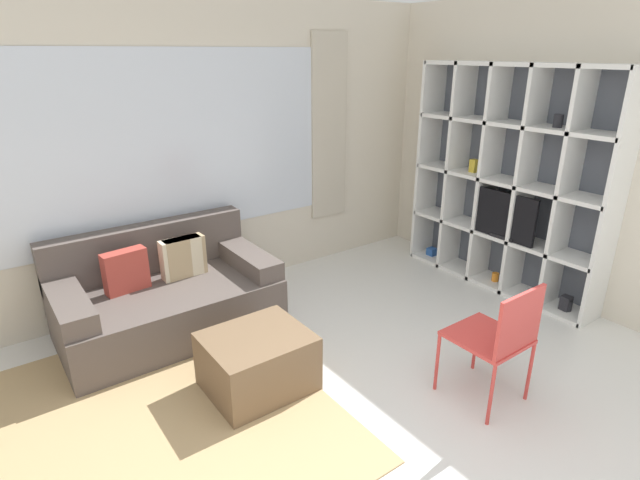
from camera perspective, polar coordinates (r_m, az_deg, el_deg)
wall_back at (r=4.61m, az=-17.17°, el=9.13°), size 6.92×0.11×2.70m
wall_right at (r=5.23m, az=21.58°, el=9.84°), size 0.07×4.19×2.70m
area_rug at (r=3.50m, az=-23.36°, el=-20.42°), size 2.71×2.36×0.01m
shelving_unit at (r=5.09m, az=20.77°, el=6.19°), size 0.35×2.00×2.13m
couch_main at (r=4.38m, az=-17.19°, el=-6.12°), size 1.71×0.98×0.84m
ottoman at (r=3.57m, az=-7.16°, el=-13.67°), size 0.69×0.59×0.42m
folding_chair at (r=3.45m, az=19.84°, el=-10.10°), size 0.44×0.46×0.86m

